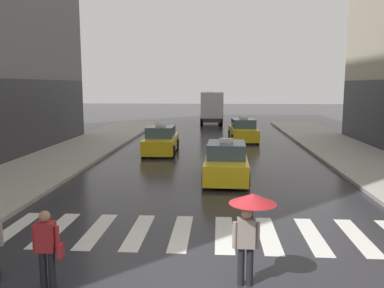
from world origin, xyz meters
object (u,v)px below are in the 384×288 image
object	(u,v)px
taxi_second	(161,141)
box_truck	(211,106)
pedestrian_with_umbrella	(250,214)
pedestrian_with_handbag	(47,246)
taxi_lead	(226,163)
taxi_third	(243,131)

from	to	relation	value
taxi_second	box_truck	xyz separation A→B (m)	(2.71, 18.26, 1.13)
box_truck	pedestrian_with_umbrella	world-z (taller)	box_truck
pedestrian_with_umbrella	pedestrian_with_handbag	world-z (taller)	pedestrian_with_umbrella
taxi_lead	pedestrian_with_umbrella	size ratio (longest dim) A/B	2.36
box_truck	pedestrian_with_handbag	bearing A→B (deg)	-94.33
box_truck	pedestrian_with_umbrella	distance (m)	34.23
taxi_lead	pedestrian_with_handbag	distance (m)	10.53
taxi_third	pedestrian_with_handbag	size ratio (longest dim) A/B	2.80
taxi_third	box_truck	xyz separation A→B (m)	(-2.58, 12.65, 1.13)
taxi_second	box_truck	world-z (taller)	box_truck
box_truck	pedestrian_with_handbag	distance (m)	34.77
taxi_third	box_truck	bearing A→B (deg)	101.51
pedestrian_with_umbrella	taxi_third	bearing A→B (deg)	86.85
taxi_lead	box_truck	world-z (taller)	box_truck
taxi_lead	pedestrian_with_umbrella	distance (m)	9.42
taxi_lead	pedestrian_with_umbrella	world-z (taller)	pedestrian_with_umbrella
taxi_second	taxi_third	world-z (taller)	same
taxi_lead	pedestrian_with_umbrella	bearing A→B (deg)	-88.21
taxi_lead	taxi_second	xyz separation A→B (m)	(-3.81, 6.56, 0.00)
box_truck	taxi_lead	bearing A→B (deg)	-87.47
taxi_lead	taxi_third	bearing A→B (deg)	83.07
taxi_second	taxi_third	bearing A→B (deg)	46.67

